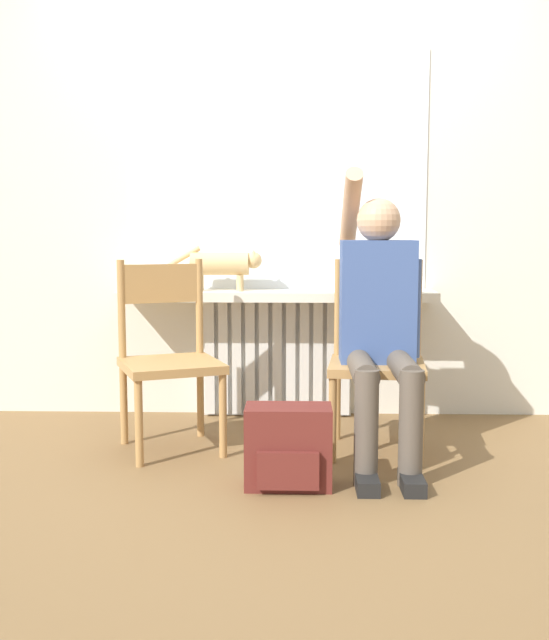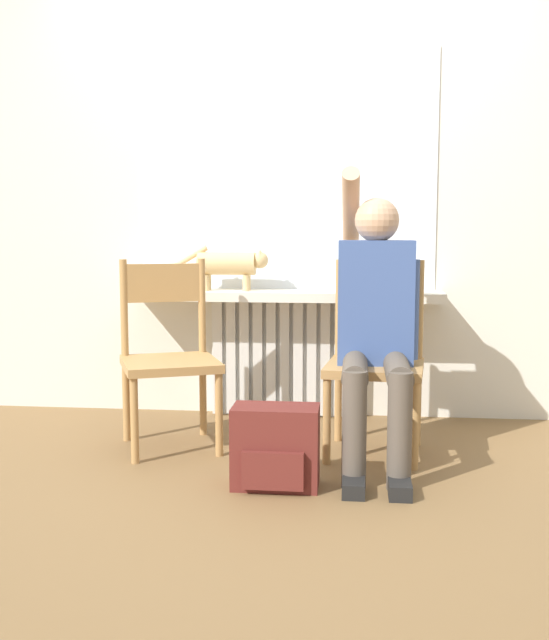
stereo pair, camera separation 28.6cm
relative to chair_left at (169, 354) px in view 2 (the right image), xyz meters
name	(u,v)px [view 2 (the right image)]	position (x,y,z in m)	size (l,w,h in m)	color
ground_plane	(258,483)	(0.50, -0.50, -0.45)	(12.00, 12.00, 0.00)	brown
wall_with_window	(287,173)	(0.50, 0.73, 0.90)	(7.00, 0.06, 2.70)	silver
radiator	(285,357)	(0.50, 0.65, -0.12)	(0.83, 0.08, 0.66)	silver
windowsill	(283,295)	(0.50, 0.55, 0.24)	(1.70, 0.31, 0.05)	silver
window_glass	(286,171)	(0.50, 0.70, 0.91)	(1.63, 0.01, 1.29)	white
chair_left	(169,354)	(0.00, 0.00, 0.00)	(0.57, 0.57, 0.90)	#B2844C
chair_right	(376,357)	(0.98, 0.00, 0.00)	(0.48, 0.48, 0.90)	#B2844C
person	(376,318)	(0.98, -0.13, 0.20)	(0.36, 1.04, 1.32)	brown
cat	(230,264)	(0.21, 0.53, 0.41)	(0.53, 0.12, 0.24)	#DBB77A
backpack	(276,448)	(0.57, -0.53, -0.29)	(0.35, 0.22, 0.33)	maroon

